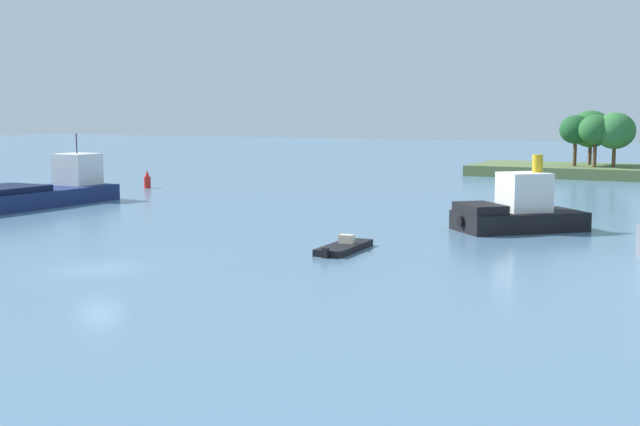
% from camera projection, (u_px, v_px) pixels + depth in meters
% --- Properties ---
extents(ground_plane, '(400.00, 400.00, 0.00)m').
position_uv_depth(ground_plane, '(98.00, 269.00, 42.76)').
color(ground_plane, slate).
extents(tugboat, '(8.97, 8.77, 5.08)m').
position_uv_depth(tugboat, '(518.00, 211.00, 56.72)').
color(tugboat, black).
rests_on(tugboat, ground).
extents(small_motorboat, '(1.94, 5.38, 0.88)m').
position_uv_depth(small_motorboat, '(344.00, 247.00, 48.43)').
color(small_motorboat, black).
rests_on(small_motorboat, ground).
extents(channel_buoy_red, '(0.70, 0.70, 1.90)m').
position_uv_depth(channel_buoy_red, '(147.00, 180.00, 88.42)').
color(channel_buoy_red, red).
rests_on(channel_buoy_red, ground).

